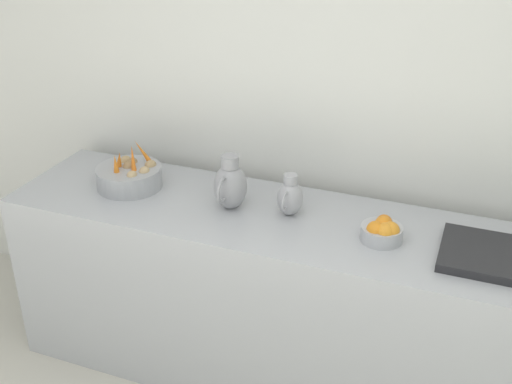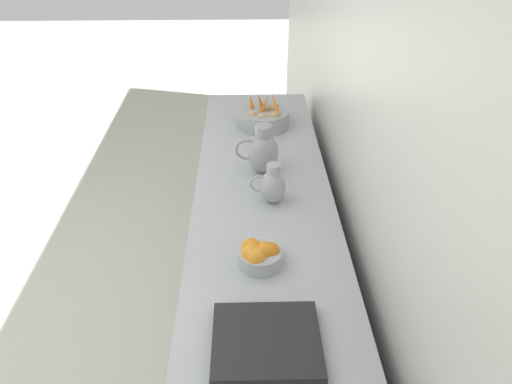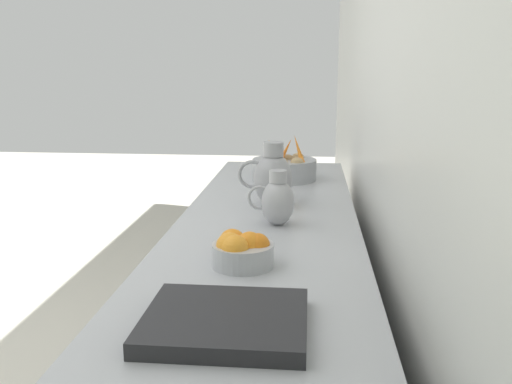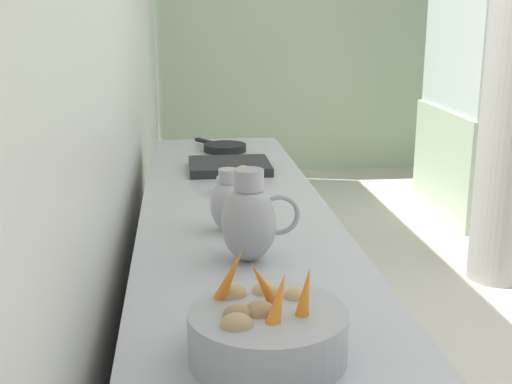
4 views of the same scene
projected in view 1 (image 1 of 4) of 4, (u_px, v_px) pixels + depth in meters
The scene contains 7 objects.
tile_wall_left at pixel (464, 70), 2.65m from camera, with size 0.10×7.78×3.00m, color silver.
prep_counter at pixel (310, 307), 2.93m from camera, with size 0.65×2.83×0.89m, color #ADAFB5.
vegetable_colander at pixel (130, 176), 3.03m from camera, with size 0.31×0.31×0.23m.
orange_bowl at pixel (383, 231), 2.58m from camera, with size 0.17×0.17×0.10m.
metal_pitcher_tall at pixel (230, 185), 2.81m from camera, with size 0.21×0.15×0.25m.
metal_pitcher_short at pixel (290, 197), 2.76m from camera, with size 0.16×0.11×0.19m.
counter_sink_basin at pixel (480, 253), 2.48m from camera, with size 0.34×0.30×0.04m, color #232326.
Camera 1 is at (0.78, 0.53, 2.25)m, focal length 44.53 mm.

